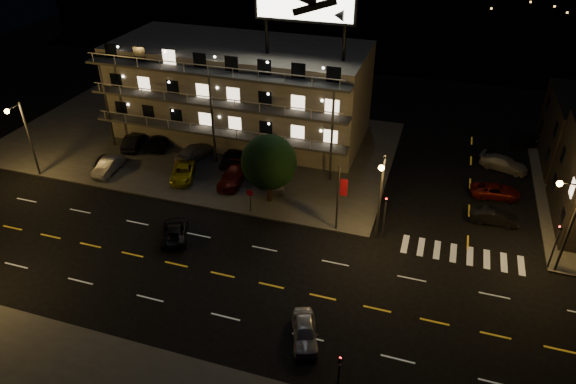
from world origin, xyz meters
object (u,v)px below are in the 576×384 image
(tree, at_px, (268,164))
(side_car_0, at_px, (494,217))
(lot_car_4, at_px, (275,182))
(lot_car_2, at_px, (183,172))
(road_car_west, at_px, (175,231))
(lot_car_7, at_px, (195,151))
(road_car_east, at_px, (305,331))

(tree, height_order, side_car_0, tree)
(lot_car_4, relative_size, side_car_0, 0.93)
(lot_car_2, distance_m, road_car_west, 9.67)
(lot_car_4, distance_m, road_car_west, 11.45)
(road_car_west, bearing_deg, tree, -151.09)
(lot_car_7, distance_m, road_car_west, 13.99)
(tree, relative_size, lot_car_2, 1.42)
(tree, bearing_deg, lot_car_4, 94.77)
(tree, height_order, lot_car_2, tree)
(road_car_west, bearing_deg, lot_car_7, -94.81)
(tree, distance_m, lot_car_4, 4.04)
(tree, relative_size, road_car_east, 1.65)
(lot_car_4, height_order, lot_car_7, lot_car_7)
(tree, relative_size, road_car_west, 1.47)
(tree, bearing_deg, road_car_east, -62.49)
(lot_car_2, xyz_separation_m, road_car_west, (3.85, -8.87, -0.17))
(road_car_west, bearing_deg, lot_car_4, -143.24)
(tree, height_order, road_car_west, tree)
(lot_car_2, height_order, road_car_west, lot_car_2)
(road_car_east, bearing_deg, side_car_0, 35.71)
(lot_car_7, bearing_deg, side_car_0, -170.14)
(tree, height_order, lot_car_4, tree)
(lot_car_2, bearing_deg, lot_car_7, 80.10)
(side_car_0, distance_m, road_car_west, 27.85)
(lot_car_2, xyz_separation_m, road_car_east, (17.46, -16.24, -0.11))
(lot_car_7, relative_size, road_car_east, 1.27)
(tree, xyz_separation_m, lot_car_7, (-10.39, 5.54, -3.19))
(lot_car_7, bearing_deg, lot_car_4, 177.58)
(side_car_0, height_order, road_car_west, side_car_0)
(lot_car_4, bearing_deg, side_car_0, -22.21)
(lot_car_4, bearing_deg, lot_car_7, 139.06)
(side_car_0, bearing_deg, road_car_west, 109.66)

